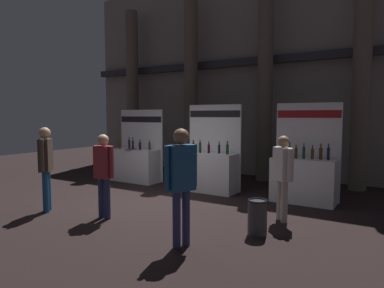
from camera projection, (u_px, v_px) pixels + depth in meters
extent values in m
plane|color=black|center=(145.00, 204.00, 7.83)|extent=(24.52, 24.52, 0.00)
cube|color=gray|center=(236.00, 74.00, 11.78)|extent=(12.26, 0.25, 6.91)
cube|color=#2D2D33|center=(232.00, 63.00, 11.49)|extent=(12.26, 0.20, 0.24)
cylinder|color=#665B4C|center=(133.00, 90.00, 13.23)|extent=(0.47, 0.47, 6.03)
cylinder|color=#665B4C|center=(191.00, 87.00, 11.84)|extent=(0.47, 0.47, 6.03)
cylinder|color=#665B4C|center=(265.00, 84.00, 10.45)|extent=(0.47, 0.47, 6.03)
cylinder|color=#665B4C|center=(362.00, 79.00, 9.06)|extent=(0.47, 0.47, 6.03)
cube|color=white|center=(135.00, 165.00, 10.47)|extent=(1.56, 0.60, 1.00)
cube|color=white|center=(141.00, 145.00, 10.70)|extent=(1.64, 0.04, 2.21)
cube|color=black|center=(141.00, 119.00, 10.62)|extent=(1.60, 0.01, 0.18)
cylinder|color=#472D14|center=(119.00, 145.00, 10.66)|extent=(0.07, 0.07, 0.23)
cylinder|color=#472D14|center=(119.00, 140.00, 10.64)|extent=(0.03, 0.03, 0.08)
cylinder|color=red|center=(119.00, 138.00, 10.64)|extent=(0.03, 0.03, 0.02)
cylinder|color=black|center=(129.00, 144.00, 10.61)|extent=(0.06, 0.06, 0.28)
cylinder|color=black|center=(129.00, 139.00, 10.59)|extent=(0.03, 0.03, 0.08)
cylinder|color=black|center=(129.00, 137.00, 10.59)|extent=(0.03, 0.03, 0.02)
cylinder|color=black|center=(133.00, 145.00, 10.37)|extent=(0.06, 0.06, 0.26)
cylinder|color=black|center=(133.00, 139.00, 10.35)|extent=(0.03, 0.03, 0.09)
cylinder|color=black|center=(133.00, 138.00, 10.35)|extent=(0.03, 0.03, 0.02)
cylinder|color=black|center=(140.00, 146.00, 10.24)|extent=(0.07, 0.07, 0.22)
cylinder|color=black|center=(140.00, 141.00, 10.23)|extent=(0.03, 0.03, 0.07)
cylinder|color=red|center=(140.00, 140.00, 10.22)|extent=(0.03, 0.03, 0.02)
cylinder|color=#472D14|center=(149.00, 146.00, 10.17)|extent=(0.06, 0.06, 0.22)
cylinder|color=#472D14|center=(149.00, 141.00, 10.16)|extent=(0.03, 0.03, 0.08)
cylinder|color=gold|center=(149.00, 139.00, 10.15)|extent=(0.03, 0.03, 0.02)
cube|color=#334772|center=(131.00, 149.00, 10.26)|extent=(0.24, 0.37, 0.02)
cube|color=white|center=(208.00, 172.00, 9.06)|extent=(1.49, 0.60, 1.04)
cube|color=white|center=(214.00, 147.00, 9.29)|extent=(1.57, 0.04, 2.33)
cube|color=black|center=(214.00, 114.00, 9.19)|extent=(1.52, 0.01, 0.18)
cylinder|color=black|center=(193.00, 147.00, 9.34)|extent=(0.07, 0.07, 0.25)
cylinder|color=black|center=(193.00, 142.00, 9.32)|extent=(0.03, 0.03, 0.07)
cylinder|color=red|center=(193.00, 140.00, 9.32)|extent=(0.03, 0.03, 0.02)
cylinder|color=#19381E|center=(200.00, 148.00, 9.12)|extent=(0.06, 0.06, 0.28)
cylinder|color=#19381E|center=(200.00, 141.00, 9.11)|extent=(0.03, 0.03, 0.07)
cylinder|color=gold|center=(200.00, 140.00, 9.10)|extent=(0.03, 0.03, 0.02)
cylinder|color=black|center=(209.00, 149.00, 9.02)|extent=(0.06, 0.06, 0.23)
cylinder|color=black|center=(209.00, 143.00, 9.01)|extent=(0.03, 0.03, 0.07)
cylinder|color=red|center=(209.00, 142.00, 9.00)|extent=(0.03, 0.03, 0.02)
cylinder|color=black|center=(219.00, 149.00, 8.93)|extent=(0.06, 0.06, 0.23)
cylinder|color=black|center=(219.00, 143.00, 8.91)|extent=(0.03, 0.03, 0.08)
cylinder|color=gold|center=(219.00, 141.00, 8.91)|extent=(0.03, 0.03, 0.02)
cylinder|color=#19381E|center=(227.00, 149.00, 8.79)|extent=(0.08, 0.08, 0.25)
cylinder|color=#19381E|center=(227.00, 143.00, 8.78)|extent=(0.03, 0.03, 0.08)
cylinder|color=black|center=(227.00, 141.00, 8.77)|extent=(0.03, 0.03, 0.02)
cube|color=white|center=(303.00, 181.00, 7.89)|extent=(1.44, 0.60, 1.04)
cube|color=white|center=(307.00, 152.00, 8.13)|extent=(1.51, 0.04, 2.33)
cube|color=maroon|center=(308.00, 114.00, 8.03)|extent=(1.47, 0.01, 0.18)
cylinder|color=#19381E|center=(282.00, 151.00, 8.18)|extent=(0.06, 0.06, 0.26)
cylinder|color=#19381E|center=(282.00, 145.00, 8.17)|extent=(0.03, 0.03, 0.07)
cylinder|color=gold|center=(282.00, 143.00, 8.17)|extent=(0.03, 0.03, 0.02)
cylinder|color=#472D14|center=(289.00, 152.00, 8.07)|extent=(0.06, 0.06, 0.26)
cylinder|color=#472D14|center=(290.00, 145.00, 8.06)|extent=(0.03, 0.03, 0.08)
cylinder|color=red|center=(290.00, 143.00, 8.05)|extent=(0.03, 0.03, 0.02)
cylinder|color=#472D14|center=(296.00, 153.00, 7.88)|extent=(0.07, 0.07, 0.24)
cylinder|color=#472D14|center=(296.00, 147.00, 7.87)|extent=(0.03, 0.03, 0.06)
cylinder|color=red|center=(296.00, 145.00, 7.86)|extent=(0.03, 0.03, 0.02)
cylinder|color=#19381E|center=(304.00, 153.00, 7.82)|extent=(0.06, 0.06, 0.27)
cylinder|color=#19381E|center=(304.00, 145.00, 7.81)|extent=(0.03, 0.03, 0.08)
cylinder|color=red|center=(304.00, 143.00, 7.80)|extent=(0.03, 0.03, 0.02)
cylinder|color=#472D14|center=(312.00, 154.00, 7.72)|extent=(0.07, 0.07, 0.24)
cylinder|color=#472D14|center=(313.00, 147.00, 7.71)|extent=(0.03, 0.03, 0.06)
cylinder|color=black|center=(313.00, 145.00, 7.71)|extent=(0.03, 0.03, 0.02)
cylinder|color=#472D14|center=(321.00, 154.00, 7.67)|extent=(0.07, 0.07, 0.26)
cylinder|color=#472D14|center=(321.00, 146.00, 7.66)|extent=(0.03, 0.03, 0.08)
cylinder|color=red|center=(321.00, 144.00, 7.66)|extent=(0.03, 0.03, 0.02)
cylinder|color=black|center=(328.00, 154.00, 7.57)|extent=(0.06, 0.06, 0.28)
cylinder|color=black|center=(329.00, 146.00, 7.56)|extent=(0.03, 0.03, 0.09)
cylinder|color=gold|center=(329.00, 143.00, 7.55)|extent=(0.03, 0.03, 0.02)
cylinder|color=#38383D|center=(257.00, 218.00, 5.77)|extent=(0.33, 0.33, 0.59)
torus|color=black|center=(258.00, 200.00, 5.74)|extent=(0.32, 0.32, 0.02)
cylinder|color=navy|center=(48.00, 190.00, 7.28)|extent=(0.12, 0.12, 0.86)
cylinder|color=navy|center=(46.00, 192.00, 7.11)|extent=(0.12, 0.12, 0.86)
cube|color=#47382D|center=(45.00, 155.00, 7.13)|extent=(0.41, 0.44, 0.68)
sphere|color=tan|center=(45.00, 133.00, 7.09)|extent=(0.24, 0.24, 0.24)
cylinder|color=#47382D|center=(49.00, 153.00, 7.37)|extent=(0.08, 0.08, 0.65)
cylinder|color=#47382D|center=(42.00, 156.00, 6.88)|extent=(0.08, 0.08, 0.65)
cylinder|color=#ADA393|center=(284.00, 202.00, 6.46)|extent=(0.12, 0.12, 0.80)
cylinder|color=#ADA393|center=(280.00, 199.00, 6.63)|extent=(0.12, 0.12, 0.80)
cube|color=silver|center=(283.00, 164.00, 6.48)|extent=(0.46, 0.46, 0.63)
sphere|color=tan|center=(283.00, 141.00, 6.45)|extent=(0.22, 0.22, 0.22)
cylinder|color=silver|center=(290.00, 165.00, 6.23)|extent=(0.08, 0.08, 0.60)
cylinder|color=silver|center=(277.00, 161.00, 6.73)|extent=(0.08, 0.08, 0.60)
cylinder|color=navy|center=(107.00, 199.00, 6.67)|extent=(0.12, 0.12, 0.81)
cylinder|color=navy|center=(101.00, 198.00, 6.75)|extent=(0.12, 0.12, 0.81)
cube|color=maroon|center=(103.00, 162.00, 6.65)|extent=(0.34, 0.23, 0.64)
sphere|color=tan|center=(103.00, 140.00, 6.61)|extent=(0.22, 0.22, 0.22)
cylinder|color=maroon|center=(111.00, 162.00, 6.54)|extent=(0.08, 0.08, 0.61)
cylinder|color=maroon|center=(96.00, 160.00, 6.76)|extent=(0.08, 0.08, 0.61)
cylinder|color=navy|center=(177.00, 220.00, 5.19)|extent=(0.12, 0.12, 0.89)
cylinder|color=navy|center=(186.00, 218.00, 5.29)|extent=(0.12, 0.12, 0.89)
cube|color=navy|center=(181.00, 168.00, 5.17)|extent=(0.35, 0.47, 0.70)
sphere|color=#8C6647|center=(181.00, 136.00, 5.13)|extent=(0.24, 0.24, 0.24)
cylinder|color=navy|center=(167.00, 168.00, 5.02)|extent=(0.08, 0.08, 0.67)
cylinder|color=navy|center=(195.00, 165.00, 5.32)|extent=(0.08, 0.08, 0.67)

